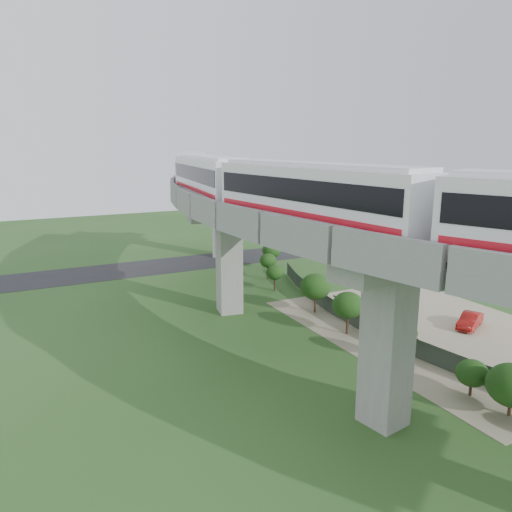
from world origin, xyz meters
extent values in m
plane|color=#2C5220|center=(0.00, 0.00, 0.00)|extent=(160.00, 160.00, 0.00)
cube|color=gray|center=(14.00, -2.00, 0.02)|extent=(18.00, 26.00, 0.04)
cube|color=#232326|center=(0.00, 30.00, 0.01)|extent=(60.00, 8.00, 0.03)
cube|color=#99968E|center=(9.12, 31.80, 4.20)|extent=(2.86, 2.93, 8.40)
cube|color=#99968E|center=(9.12, 31.80, 9.00)|extent=(7.21, 5.74, 1.20)
cube|color=#99968E|center=(0.91, 10.42, 4.20)|extent=(2.35, 2.51, 8.40)
cube|color=#99968E|center=(0.91, 10.42, 9.00)|extent=(7.31, 3.58, 1.20)
cube|color=#99968E|center=(0.91, -10.42, 4.20)|extent=(2.35, 2.51, 8.40)
cube|color=#99968E|center=(0.91, -10.42, 9.00)|extent=(7.31, 3.58, 1.20)
cube|color=gray|center=(6.19, 26.54, 10.00)|extent=(16.42, 20.91, 0.80)
cube|color=gray|center=(2.33, 28.44, 10.90)|extent=(8.66, 17.08, 1.00)
cube|color=gray|center=(10.04, 24.64, 10.90)|extent=(8.66, 17.08, 1.00)
cube|color=brown|center=(4.21, 27.51, 10.46)|extent=(10.68, 18.08, 0.12)
cube|color=black|center=(4.21, 27.51, 10.58)|extent=(9.69, 17.59, 0.12)
cube|color=brown|center=(8.16, 25.56, 10.46)|extent=(10.68, 18.08, 0.12)
cube|color=black|center=(8.16, 25.56, 10.58)|extent=(9.69, 17.59, 0.12)
cube|color=gray|center=(0.70, 9.13, 10.00)|extent=(11.77, 20.03, 0.80)
cube|color=gray|center=(-3.55, 9.78, 10.90)|extent=(3.22, 18.71, 1.00)
cube|color=gray|center=(4.95, 8.47, 10.90)|extent=(3.22, 18.71, 1.00)
cube|color=brown|center=(-1.48, 9.46, 10.46)|extent=(5.44, 19.05, 0.12)
cube|color=black|center=(-1.48, 9.46, 10.58)|extent=(4.35, 18.88, 0.12)
cube|color=brown|center=(2.87, 8.79, 10.46)|extent=(5.44, 19.05, 0.12)
cube|color=black|center=(2.87, 8.79, 10.58)|extent=(4.35, 18.88, 0.12)
cube|color=gray|center=(0.70, -9.13, 10.00)|extent=(11.77, 20.03, 0.80)
cube|color=gray|center=(-3.55, -9.78, 10.90)|extent=(3.22, 18.71, 1.00)
cube|color=gray|center=(4.95, -8.47, 10.90)|extent=(3.22, 18.71, 1.00)
cube|color=brown|center=(-1.48, -9.46, 10.46)|extent=(5.44, 19.05, 0.12)
cube|color=black|center=(-1.48, -9.46, 10.58)|extent=(4.35, 18.88, 0.12)
cube|color=brown|center=(2.87, -8.79, 10.46)|extent=(5.44, 19.05, 0.12)
cube|color=black|center=(2.87, -8.79, 10.58)|extent=(4.35, 18.88, 0.12)
cube|color=silver|center=(-1.80, -7.09, 12.24)|extent=(4.39, 15.21, 3.20)
cube|color=silver|center=(-1.80, -7.09, 13.94)|extent=(3.77, 14.40, 0.22)
cube|color=black|center=(-1.80, -7.09, 12.69)|extent=(4.38, 14.62, 1.15)
cube|color=red|center=(-1.80, -7.09, 11.49)|extent=(4.38, 14.62, 0.30)
cube|color=black|center=(-1.80, -7.09, 10.78)|extent=(3.34, 12.88, 0.28)
cube|color=silver|center=(-1.62, 8.47, 12.24)|extent=(4.72, 15.23, 3.20)
cube|color=silver|center=(-1.62, 8.47, 13.94)|extent=(4.08, 14.41, 0.22)
cube|color=black|center=(-1.62, 8.47, 12.69)|extent=(4.70, 14.64, 1.15)
cube|color=red|center=(-1.62, 8.47, 11.49)|extent=(4.70, 14.64, 0.30)
cube|color=black|center=(-1.62, 8.47, 10.78)|extent=(3.62, 12.89, 0.28)
cube|color=silver|center=(2.41, 23.50, 12.24)|extent=(8.17, 14.91, 3.20)
cube|color=silver|center=(2.41, 23.50, 13.94)|extent=(7.38, 14.01, 0.22)
cube|color=black|center=(2.41, 23.50, 12.69)|extent=(8.00, 14.38, 1.15)
cube|color=red|center=(2.41, 23.50, 11.49)|extent=(8.00, 14.38, 0.30)
cube|color=black|center=(2.41, 23.50, 10.78)|extent=(6.58, 12.52, 0.28)
cylinder|color=#2D382D|center=(12.25, 19.29, 0.75)|extent=(0.08, 0.08, 1.50)
cube|color=#2D382D|center=(11.38, 16.98, 0.75)|extent=(1.69, 4.77, 1.40)
cylinder|color=#2D382D|center=(10.62, 14.63, 0.75)|extent=(0.08, 0.08, 1.50)
cube|color=#2D382D|center=(9.98, 12.24, 0.75)|extent=(1.23, 4.91, 1.40)
cylinder|color=#2D382D|center=(9.45, 9.83, 0.75)|extent=(0.08, 0.08, 1.50)
cube|color=#2D382D|center=(9.03, 7.39, 0.75)|extent=(0.75, 4.99, 1.40)
cylinder|color=#2D382D|center=(8.74, 4.94, 0.75)|extent=(0.08, 0.08, 1.50)
cube|color=#2D382D|center=(8.56, 2.47, 0.75)|extent=(0.27, 5.04, 1.40)
cylinder|color=#2D382D|center=(8.50, 0.00, 0.75)|extent=(0.08, 0.08, 1.50)
cube|color=#2D382D|center=(8.56, -2.47, 0.75)|extent=(0.27, 5.04, 1.40)
cylinder|color=#2D382D|center=(8.74, -4.94, 0.75)|extent=(0.08, 0.08, 1.50)
cube|color=#2D382D|center=(9.03, -7.39, 0.75)|extent=(0.75, 4.99, 1.40)
cylinder|color=#2D382D|center=(9.45, -9.83, 0.75)|extent=(0.08, 0.08, 1.50)
cylinder|color=#382314|center=(11.70, 22.26, 0.85)|extent=(0.18, 0.18, 1.70)
ellipsoid|color=#123912|center=(11.70, 22.26, 2.39)|extent=(2.30, 2.30, 1.96)
cylinder|color=#382314|center=(9.20, 18.51, 0.81)|extent=(0.18, 0.18, 1.62)
ellipsoid|color=#123912|center=(9.20, 18.51, 2.19)|extent=(1.88, 1.88, 1.60)
cylinder|color=#382314|center=(7.74, 14.29, 0.71)|extent=(0.18, 0.18, 1.42)
ellipsoid|color=#123912|center=(7.74, 14.29, 1.97)|extent=(1.83, 1.83, 1.55)
cylinder|color=#382314|center=(7.62, 6.53, 0.82)|extent=(0.18, 0.18, 1.65)
ellipsoid|color=#123912|center=(7.62, 6.53, 2.47)|extent=(2.75, 2.75, 2.34)
cylinder|color=#382314|center=(7.04, 0.97, 0.86)|extent=(0.18, 0.18, 1.71)
ellipsoid|color=#123912|center=(7.04, 0.97, 2.46)|extent=(2.51, 2.51, 2.13)
cylinder|color=#382314|center=(7.35, -4.94, 0.80)|extent=(0.18, 0.18, 1.61)
ellipsoid|color=#123912|center=(7.35, -4.94, 2.19)|extent=(1.95, 1.95, 1.66)
cylinder|color=#382314|center=(7.61, -10.57, 0.47)|extent=(0.18, 0.18, 0.94)
ellipsoid|color=#123912|center=(7.61, -10.57, 1.52)|extent=(1.92, 1.92, 1.64)
cylinder|color=#382314|center=(7.70, -13.16, 0.52)|extent=(0.18, 0.18, 1.05)
ellipsoid|color=#123912|center=(7.70, -13.16, 1.89)|extent=(2.82, 2.82, 2.40)
imported|color=white|center=(10.12, -9.54, 0.56)|extent=(2.78, 3.19, 1.04)
imported|color=maroon|center=(17.06, -2.45, 0.66)|extent=(3.93, 2.81, 1.23)
imported|color=black|center=(11.68, 5.93, 0.61)|extent=(4.25, 2.73, 1.15)
camera|label=1|loc=(-16.51, -29.44, 15.04)|focal=35.00mm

